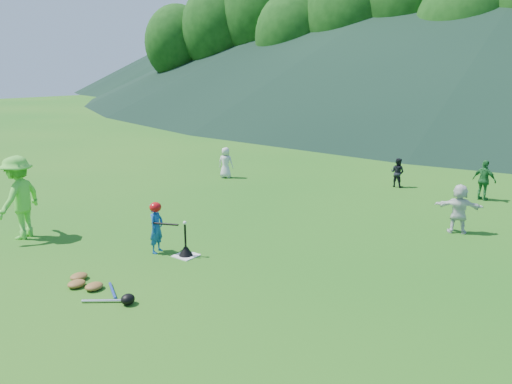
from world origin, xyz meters
TOP-DOWN VIEW (x-y plane):
  - ground at (0.00, 0.00)m, footprint 120.00×120.00m
  - home_plate at (0.00, 0.00)m, footprint 0.45×0.45m
  - baseball at (0.00, 0.00)m, footprint 0.08×0.08m
  - batter_child at (-0.66, -0.19)m, footprint 0.35×0.45m
  - adult_coach at (-3.92, -1.39)m, footprint 1.15×1.43m
  - fielder_a at (-4.33, 6.53)m, footprint 0.63×0.51m
  - fielder_b at (1.21, 8.82)m, footprint 0.51×0.41m
  - fielder_c at (3.94, 8.68)m, footprint 0.77×0.48m
  - fielder_d at (4.18, 5.02)m, footprint 1.17×0.70m
  - batting_tee at (0.00, 0.00)m, footprint 0.30×0.30m
  - batter_gear at (-0.64, -0.19)m, footprint 0.72×0.28m
  - equipment_pile at (-0.16, -2.18)m, footprint 1.80×0.79m
  - outfield_fence at (0.00, 28.00)m, footprint 70.07×0.08m

SIDE VIEW (x-z plane):
  - ground at x=0.00m, z-range 0.00..0.00m
  - home_plate at x=0.00m, z-range 0.00..0.02m
  - equipment_pile at x=-0.16m, z-range -0.03..0.16m
  - batting_tee at x=0.00m, z-range -0.21..0.47m
  - fielder_b at x=1.21m, z-range 0.00..0.98m
  - batter_child at x=-0.66m, z-range 0.00..1.09m
  - fielder_a at x=-4.33m, z-range 0.00..1.11m
  - fielder_d at x=4.18m, z-range 0.00..1.21m
  - fielder_c at x=3.94m, z-range 0.00..1.22m
  - outfield_fence at x=0.00m, z-range 0.03..1.36m
  - baseball at x=0.00m, z-range 0.70..0.78m
  - adult_coach at x=-3.92m, z-range 0.00..1.94m
  - batter_gear at x=-0.64m, z-range 0.76..1.21m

